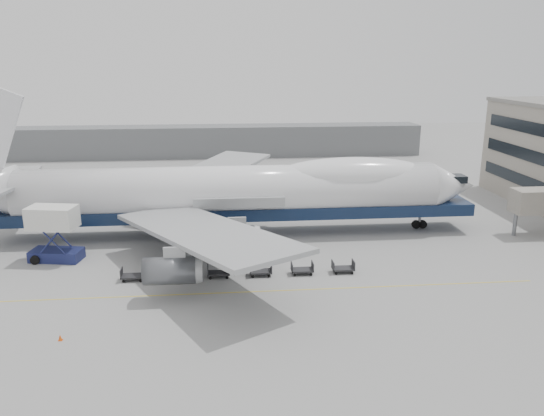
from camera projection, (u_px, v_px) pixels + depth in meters
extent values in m
plane|color=gray|center=(234.00, 269.00, 56.93)|extent=(260.00, 260.00, 0.00)
cube|color=gold|center=(235.00, 292.00, 51.18)|extent=(60.00, 0.15, 0.01)
cylinder|color=slate|center=(515.00, 224.00, 67.43)|extent=(0.50, 0.50, 3.00)
cube|color=slate|center=(183.00, 141.00, 122.20)|extent=(110.00, 8.00, 7.00)
cylinder|color=white|center=(230.00, 191.00, 66.90)|extent=(52.00, 6.40, 6.40)
cube|color=#0F1D39|center=(239.00, 210.00, 67.68)|extent=(60.00, 5.76, 1.50)
cone|color=white|center=(452.00, 186.00, 69.50)|extent=(6.00, 6.40, 6.40)
ellipsoid|color=white|center=(352.00, 175.00, 67.82)|extent=(20.67, 5.78, 4.56)
cube|color=#9EA0A3|center=(203.00, 231.00, 53.10)|extent=(20.35, 26.74, 2.26)
cube|color=#9EA0A3|center=(209.00, 173.00, 80.48)|extent=(20.35, 26.74, 2.26)
cylinder|color=#595B60|center=(191.00, 181.00, 85.33)|extent=(4.80, 2.60, 2.60)
cylinder|color=#595B60|center=(230.00, 193.00, 77.24)|extent=(4.80, 2.60, 2.60)
cylinder|color=#595B60|center=(233.00, 237.00, 58.07)|extent=(4.80, 2.60, 2.60)
cylinder|color=#595B60|center=(170.00, 271.00, 48.90)|extent=(4.80, 2.60, 2.60)
cylinder|color=slate|center=(420.00, 219.00, 70.34)|extent=(0.36, 0.36, 2.50)
cylinder|color=black|center=(419.00, 224.00, 70.53)|extent=(1.10, 0.45, 1.10)
cylinder|color=slate|center=(207.00, 233.00, 64.95)|extent=(0.36, 0.36, 2.50)
cylinder|color=black|center=(207.00, 238.00, 65.14)|extent=(1.10, 0.45, 1.10)
cylinder|color=slate|center=(208.00, 218.00, 70.71)|extent=(0.36, 0.36, 2.50)
cylinder|color=black|center=(208.00, 223.00, 70.90)|extent=(1.10, 0.45, 1.10)
cube|color=navy|center=(57.00, 255.00, 59.32)|extent=(5.94, 3.60, 1.22)
cube|color=silver|center=(52.00, 217.00, 58.13)|extent=(5.54, 3.74, 2.44)
cube|color=navy|center=(51.00, 240.00, 57.55)|extent=(3.91, 0.82, 4.37)
cube|color=navy|center=(58.00, 233.00, 59.90)|extent=(3.91, 0.82, 4.37)
cube|color=slate|center=(57.00, 213.00, 59.83)|extent=(2.86, 1.78, 0.15)
cylinder|color=black|center=(35.00, 260.00, 58.10)|extent=(1.00, 0.39, 1.00)
cylinder|color=black|center=(42.00, 253.00, 60.23)|extent=(1.00, 0.39, 1.00)
cylinder|color=black|center=(72.00, 259.00, 58.46)|extent=(1.00, 0.39, 1.00)
cylinder|color=black|center=(78.00, 252.00, 60.59)|extent=(1.00, 0.39, 1.00)
cone|color=#DE4B0B|center=(60.00, 337.00, 42.39)|extent=(0.33, 0.33, 0.51)
cube|color=#DE4B0B|center=(61.00, 340.00, 42.46)|extent=(0.35, 0.35, 0.03)
cube|color=#2D2D30|center=(133.00, 276.00, 53.92)|extent=(2.30, 1.35, 0.18)
cube|color=#2D2D30|center=(121.00, 273.00, 53.72)|extent=(0.08, 1.35, 0.90)
cube|color=#2D2D30|center=(143.00, 272.00, 53.91)|extent=(0.08, 1.35, 0.90)
cylinder|color=black|center=(124.00, 281.00, 53.40)|extent=(0.30, 0.12, 0.30)
cylinder|color=black|center=(125.00, 277.00, 54.46)|extent=(0.30, 0.12, 0.30)
cylinder|color=black|center=(141.00, 281.00, 53.55)|extent=(0.30, 0.12, 0.30)
cylinder|color=black|center=(142.00, 276.00, 54.61)|extent=(0.30, 0.12, 0.30)
cube|color=#2D2D30|center=(176.00, 274.00, 54.32)|extent=(2.30, 1.35, 0.18)
cube|color=#2D2D30|center=(165.00, 271.00, 54.11)|extent=(0.08, 1.35, 0.90)
cube|color=#2D2D30|center=(187.00, 270.00, 54.31)|extent=(0.08, 1.35, 0.90)
cylinder|color=black|center=(167.00, 280.00, 53.79)|extent=(0.30, 0.12, 0.30)
cylinder|color=black|center=(168.00, 275.00, 54.85)|extent=(0.30, 0.12, 0.30)
cylinder|color=black|center=(184.00, 279.00, 53.95)|extent=(0.30, 0.12, 0.30)
cylinder|color=black|center=(185.00, 275.00, 55.00)|extent=(0.30, 0.12, 0.30)
cube|color=#2D2D30|center=(219.00, 273.00, 54.71)|extent=(2.30, 1.35, 0.18)
cube|color=#2D2D30|center=(208.00, 270.00, 54.50)|extent=(0.08, 1.35, 0.90)
cube|color=#2D2D30|center=(229.00, 269.00, 54.70)|extent=(0.08, 1.35, 0.90)
cylinder|color=black|center=(210.00, 278.00, 54.18)|extent=(0.30, 0.12, 0.30)
cylinder|color=black|center=(211.00, 274.00, 55.24)|extent=(0.30, 0.12, 0.30)
cylinder|color=black|center=(227.00, 277.00, 54.34)|extent=(0.30, 0.12, 0.30)
cylinder|color=black|center=(227.00, 273.00, 55.39)|extent=(0.30, 0.12, 0.30)
cube|color=#2D2D30|center=(261.00, 271.00, 55.10)|extent=(2.30, 1.35, 0.18)
cube|color=#2D2D30|center=(250.00, 268.00, 54.89)|extent=(0.08, 1.35, 0.90)
cube|color=#2D2D30|center=(271.00, 267.00, 55.09)|extent=(0.08, 1.35, 0.90)
cylinder|color=black|center=(253.00, 276.00, 54.58)|extent=(0.30, 0.12, 0.30)
cylinder|color=black|center=(252.00, 272.00, 55.63)|extent=(0.30, 0.12, 0.30)
cylinder|color=black|center=(269.00, 276.00, 54.73)|extent=(0.30, 0.12, 0.30)
cylinder|color=black|center=(268.00, 272.00, 55.78)|extent=(0.30, 0.12, 0.30)
cube|color=#2D2D30|center=(302.00, 270.00, 55.49)|extent=(2.30, 1.35, 0.18)
cube|color=#2D2D30|center=(292.00, 267.00, 55.28)|extent=(0.08, 1.35, 0.90)
cube|color=#2D2D30|center=(313.00, 266.00, 55.48)|extent=(0.08, 1.35, 0.90)
cylinder|color=black|center=(295.00, 275.00, 54.97)|extent=(0.30, 0.12, 0.30)
cylinder|color=black|center=(293.00, 271.00, 56.02)|extent=(0.30, 0.12, 0.30)
cylinder|color=black|center=(311.00, 274.00, 55.12)|extent=(0.30, 0.12, 0.30)
cylinder|color=black|center=(309.00, 270.00, 56.17)|extent=(0.30, 0.12, 0.30)
cube|color=#2D2D30|center=(343.00, 268.00, 55.88)|extent=(2.30, 1.35, 0.18)
cube|color=#2D2D30|center=(333.00, 265.00, 55.67)|extent=(0.08, 1.35, 0.90)
cube|color=#2D2D30|center=(353.00, 265.00, 55.87)|extent=(0.08, 1.35, 0.90)
cylinder|color=black|center=(336.00, 273.00, 55.36)|extent=(0.30, 0.12, 0.30)
cylinder|color=black|center=(334.00, 269.00, 56.41)|extent=(0.30, 0.12, 0.30)
cylinder|color=black|center=(352.00, 273.00, 55.51)|extent=(0.30, 0.12, 0.30)
cylinder|color=black|center=(350.00, 269.00, 56.56)|extent=(0.30, 0.12, 0.30)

